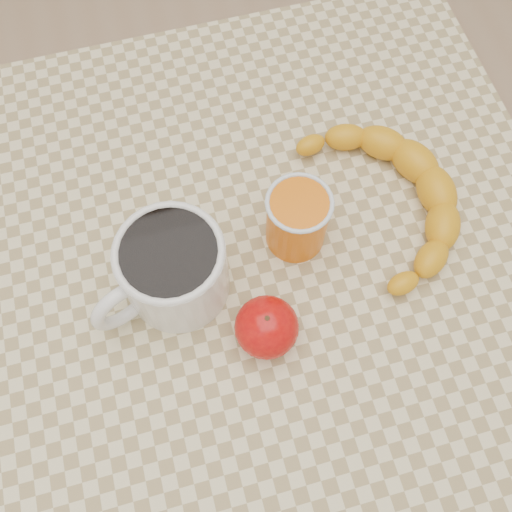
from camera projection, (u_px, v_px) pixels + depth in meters
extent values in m
plane|color=tan|center=(256.00, 381.00, 1.39)|extent=(3.00, 3.00, 0.00)
cube|color=beige|center=(256.00, 269.00, 0.72)|extent=(0.80, 0.80, 0.04)
cube|color=olive|center=(256.00, 283.00, 0.77)|extent=(0.74, 0.74, 0.06)
cylinder|color=olive|center=(508.00, 485.00, 0.97)|extent=(0.05, 0.05, 0.71)
cylinder|color=olive|center=(46.00, 227.00, 1.16)|extent=(0.05, 0.05, 0.71)
cylinder|color=olive|center=(369.00, 151.00, 1.24)|extent=(0.05, 0.05, 0.71)
cylinder|color=silver|center=(174.00, 270.00, 0.65)|extent=(0.16, 0.16, 0.10)
cylinder|color=black|center=(169.00, 253.00, 0.61)|extent=(0.10, 0.10, 0.01)
torus|color=silver|center=(168.00, 252.00, 0.60)|extent=(0.12, 0.12, 0.01)
torus|color=silver|center=(122.00, 306.00, 0.63)|extent=(0.08, 0.04, 0.08)
cylinder|color=#DC6006|center=(297.00, 221.00, 0.68)|extent=(0.07, 0.07, 0.09)
torus|color=silver|center=(300.00, 202.00, 0.64)|extent=(0.08, 0.08, 0.01)
ellipsoid|color=#9B0508|center=(267.00, 327.00, 0.64)|extent=(0.08, 0.08, 0.07)
cylinder|color=#382311|center=(267.00, 320.00, 0.61)|extent=(0.01, 0.01, 0.01)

